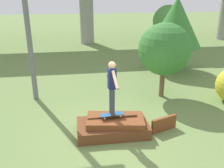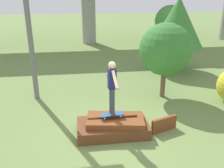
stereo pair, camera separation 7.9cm
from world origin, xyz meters
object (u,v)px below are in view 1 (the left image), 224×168
tree_behind_left (176,22)px  tree_mid_back (165,49)px  tree_behind_right (168,21)px  skateboard (112,114)px  skater (112,85)px  utility_pole (27,20)px

tree_behind_left → tree_mid_back: (-1.77, -3.35, -0.62)m
tree_behind_right → skateboard: bearing=-117.4°
skateboard → tree_behind_right: size_ratio=0.24×
skateboard → tree_behind_left: bearing=54.4°
skater → tree_mid_back: bearing=46.1°
skateboard → tree_mid_back: (2.49, 2.60, 1.34)m
tree_behind_right → utility_pole: bearing=-136.1°
skateboard → tree_behind_right: (5.92, 11.43, 1.34)m
tree_behind_left → utility_pole: bearing=-157.8°
tree_behind_left → tree_behind_right: size_ratio=1.23×
skateboard → tree_behind_right: 12.94m
tree_behind_right → tree_mid_back: tree_behind_right is taller
skater → tree_behind_right: size_ratio=0.53×
utility_pole → tree_behind_right: utility_pole is taller
skateboard → tree_mid_back: bearing=46.1°
skater → tree_behind_left: 7.38m
utility_pole → tree_behind_left: utility_pole is taller
skater → utility_pole: bearing=131.3°
skater → tree_mid_back: tree_mid_back is taller
utility_pole → tree_behind_right: bearing=43.9°
skateboard → skater: (-0.00, 0.00, 0.98)m
utility_pole → tree_mid_back: utility_pole is taller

